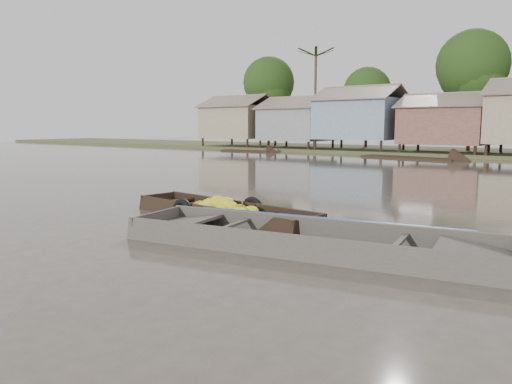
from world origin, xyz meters
The scene contains 3 objects.
ground centered at (0.00, 0.00, 0.00)m, with size 120.00×120.00×0.00m, color #4A4139.
banana_boat centered at (-0.78, 0.98, 0.14)m, with size 5.40×1.87×0.75m.
viewer_boat centered at (2.45, -0.37, 0.05)m, with size 7.11×2.95×0.56m.
Camera 1 is at (6.99, -8.03, 2.23)m, focal length 35.00 mm.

